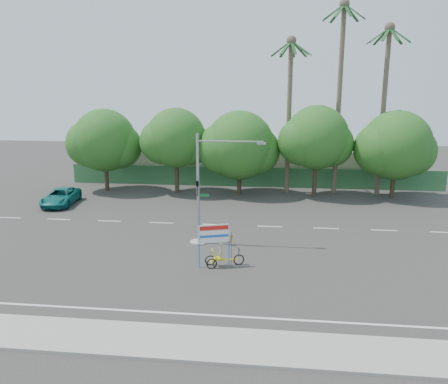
# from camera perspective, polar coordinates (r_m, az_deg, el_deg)

# --- Properties ---
(ground) EXTENTS (120.00, 120.00, 0.00)m
(ground) POSITION_cam_1_polar(r_m,az_deg,el_deg) (24.31, 0.98, -9.99)
(ground) COLOR #33302D
(ground) RESTS_ON ground
(sidewalk_near) EXTENTS (50.00, 2.40, 0.12)m
(sidewalk_near) POSITION_cam_1_polar(r_m,az_deg,el_deg) (17.65, -1.50, -19.27)
(sidewalk_near) COLOR gray
(sidewalk_near) RESTS_ON ground
(fence) EXTENTS (38.00, 0.08, 2.00)m
(fence) POSITION_cam_1_polar(r_m,az_deg,el_deg) (44.65, 3.64, 1.97)
(fence) COLOR #336B3D
(fence) RESTS_ON ground
(building_left) EXTENTS (12.00, 8.00, 4.00)m
(building_left) POSITION_cam_1_polar(r_m,az_deg,el_deg) (50.34, -7.55, 4.28)
(building_left) COLOR beige
(building_left) RESTS_ON ground
(building_right) EXTENTS (14.00, 8.00, 3.60)m
(building_right) POSITION_cam_1_polar(r_m,az_deg,el_deg) (49.25, 13.27, 3.62)
(building_right) COLOR beige
(building_right) RESTS_ON ground
(tree_far_left) EXTENTS (7.14, 6.00, 7.96)m
(tree_far_left) POSITION_cam_1_polar(r_m,az_deg,el_deg) (43.67, -15.40, 6.28)
(tree_far_left) COLOR #473828
(tree_far_left) RESTS_ON ground
(tree_left) EXTENTS (6.66, 5.60, 8.07)m
(tree_left) POSITION_cam_1_polar(r_m,az_deg,el_deg) (41.55, -6.35, 6.76)
(tree_left) COLOR #473828
(tree_left) RESTS_ON ground
(tree_center) EXTENTS (7.62, 6.40, 7.85)m
(tree_center) POSITION_cam_1_polar(r_m,az_deg,el_deg) (40.72, 1.97, 5.86)
(tree_center) COLOR #473828
(tree_center) RESTS_ON ground
(tree_right) EXTENTS (6.90, 5.80, 8.36)m
(tree_right) POSITION_cam_1_polar(r_m,az_deg,el_deg) (40.69, 11.92, 6.68)
(tree_right) COLOR #473828
(tree_right) RESTS_ON ground
(tree_far_right) EXTENTS (7.38, 6.20, 7.94)m
(tree_far_right) POSITION_cam_1_polar(r_m,az_deg,el_deg) (42.00, 21.47, 5.44)
(tree_far_right) COLOR #473828
(tree_far_right) RESTS_ON ground
(palm_tall) EXTENTS (3.73, 3.79, 17.45)m
(palm_tall) POSITION_cam_1_polar(r_m,az_deg,el_deg) (42.22, 14.92, 13.86)
(palm_tall) COLOR #70604C
(palm_tall) RESTS_ON ground
(palm_mid) EXTENTS (3.73, 3.79, 15.45)m
(palm_mid) POSITION_cam_1_polar(r_m,az_deg,el_deg) (42.94, 20.24, 12.06)
(palm_mid) COLOR #70604C
(palm_mid) RESTS_ON ground
(palm_short) EXTENTS (3.73, 3.79, 14.45)m
(palm_short) POSITION_cam_1_polar(r_m,az_deg,el_deg) (41.82, 8.55, 11.95)
(palm_short) COLOR #70604C
(palm_short) RESTS_ON ground
(traffic_signal) EXTENTS (4.72, 1.10, 7.00)m
(traffic_signal) POSITION_cam_1_polar(r_m,az_deg,el_deg) (27.42, -2.77, -0.91)
(traffic_signal) COLOR gray
(traffic_signal) RESTS_ON ground
(trike_billboard) EXTENTS (2.50, 1.06, 2.56)m
(trike_billboard) POSITION_cam_1_polar(r_m,az_deg,el_deg) (24.30, -0.71, -7.39)
(trike_billboard) COLOR black
(trike_billboard) RESTS_ON ground
(pickup_truck) EXTENTS (2.93, 5.24, 1.39)m
(pickup_truck) POSITION_cam_1_polar(r_m,az_deg,el_deg) (39.97, -20.53, -0.59)
(pickup_truck) COLOR #0F6964
(pickup_truck) RESTS_ON ground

